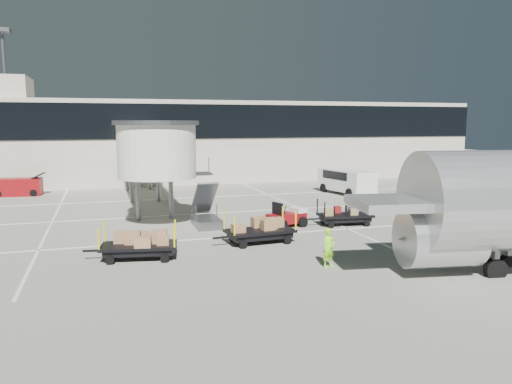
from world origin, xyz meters
TOP-DOWN VIEW (x-y plane):
  - ground at (0.00, 0.00)m, footprint 140.00×140.00m
  - lane_markings at (-0.67, 9.33)m, footprint 40.00×30.00m
  - terminal at (-0.35, 29.94)m, footprint 64.00×12.11m
  - jet_bridge at (-3.97, 12.26)m, footprint 5.70×20.40m
  - baggage_tug at (3.01, 3.59)m, footprint 2.44×1.95m
  - suitcase_cart at (6.34, 3.06)m, footprint 3.86×1.89m
  - box_cart_near at (0.29, 0.33)m, footprint 4.17×1.95m
  - box_cart_far at (-5.68, -0.80)m, footprint 4.09×2.15m
  - ground_worker at (1.77, -4.45)m, footprint 0.69×0.57m
  - minivan at (12.34, 14.56)m, footprint 3.08×5.58m
  - belt_loader at (-13.57, 21.41)m, footprint 3.99×1.88m

SIDE VIEW (x-z plane):
  - ground at x=0.00m, z-range 0.00..0.00m
  - lane_markings at x=-0.67m, z-range 0.00..0.02m
  - suitcase_cart at x=6.34m, z-range -0.22..1.27m
  - baggage_tug at x=3.01m, z-range -0.20..1.26m
  - box_cart_near at x=0.29m, z-range -0.18..1.43m
  - box_cart_far at x=-5.68m, z-range -0.15..1.41m
  - belt_loader at x=-13.57m, z-range -0.22..1.64m
  - ground_worker at x=1.77m, z-range 0.00..1.64m
  - minivan at x=12.34m, z-range 0.20..2.20m
  - terminal at x=-0.35m, z-range -3.49..11.71m
  - jet_bridge at x=-3.97m, z-range 1.27..7.30m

